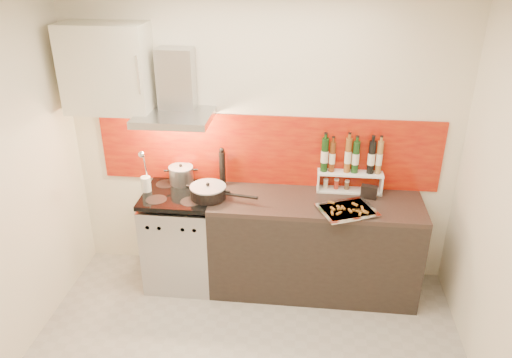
# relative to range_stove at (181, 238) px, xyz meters

# --- Properties ---
(ceiling) EXTENTS (3.40, 2.80, 0.02)m
(ceiling) POSITION_rel_range_stove_xyz_m (0.70, -1.10, 2.16)
(ceiling) COLOR white
(ceiling) RESTS_ON back_wall
(back_wall) EXTENTS (3.40, 0.02, 2.60)m
(back_wall) POSITION_rel_range_stove_xyz_m (0.70, 0.30, 0.86)
(back_wall) COLOR silver
(back_wall) RESTS_ON ground
(backsplash) EXTENTS (3.00, 0.02, 0.64)m
(backsplash) POSITION_rel_range_stove_xyz_m (0.75, 0.29, 0.78)
(backsplash) COLOR maroon
(backsplash) RESTS_ON back_wall
(range_stove) EXTENTS (0.60, 0.60, 0.91)m
(range_stove) POSITION_rel_range_stove_xyz_m (0.00, 0.00, 0.00)
(range_stove) COLOR #B7B7BA
(range_stove) RESTS_ON ground
(counter) EXTENTS (1.80, 0.60, 0.90)m
(counter) POSITION_rel_range_stove_xyz_m (1.20, 0.00, 0.01)
(counter) COLOR black
(counter) RESTS_ON ground
(range_hood) EXTENTS (0.62, 0.50, 0.61)m
(range_hood) POSITION_rel_range_stove_xyz_m (0.00, 0.14, 1.30)
(range_hood) COLOR #B7B7BA
(range_hood) RESTS_ON back_wall
(upper_cabinet) EXTENTS (0.70, 0.35, 0.72)m
(upper_cabinet) POSITION_rel_range_stove_xyz_m (-0.55, 0.13, 1.51)
(upper_cabinet) COLOR beige
(upper_cabinet) RESTS_ON back_wall
(stock_pot) EXTENTS (0.22, 0.22, 0.19)m
(stock_pot) POSITION_rel_range_stove_xyz_m (-0.01, 0.19, 0.55)
(stock_pot) COLOR #B7B7BA
(stock_pot) RESTS_ON range_stove
(saute_pan) EXTENTS (0.59, 0.31, 0.14)m
(saute_pan) POSITION_rel_range_stove_xyz_m (0.29, -0.06, 0.52)
(saute_pan) COLOR black
(saute_pan) RESTS_ON range_stove
(utensil_jar) EXTENTS (0.09, 0.13, 0.41)m
(utensil_jar) POSITION_rel_range_stove_xyz_m (-0.28, -0.01, 0.58)
(utensil_jar) COLOR silver
(utensil_jar) RESTS_ON range_stove
(pepper_mill) EXTENTS (0.06, 0.06, 0.36)m
(pepper_mill) POSITION_rel_range_stove_xyz_m (0.36, 0.21, 0.63)
(pepper_mill) COLOR black
(pepper_mill) RESTS_ON counter
(step_shelf) EXTENTS (0.56, 0.15, 0.49)m
(step_shelf) POSITION_rel_range_stove_xyz_m (1.47, 0.22, 0.69)
(step_shelf) COLOR white
(step_shelf) RESTS_ON counter
(caddy_box) EXTENTS (0.14, 0.09, 0.11)m
(caddy_box) POSITION_rel_range_stove_xyz_m (1.64, 0.10, 0.52)
(caddy_box) COLOR black
(caddy_box) RESTS_ON counter
(baking_tray) EXTENTS (0.54, 0.49, 0.03)m
(baking_tray) POSITION_rel_range_stove_xyz_m (1.45, -0.16, 0.47)
(baking_tray) COLOR silver
(baking_tray) RESTS_ON counter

